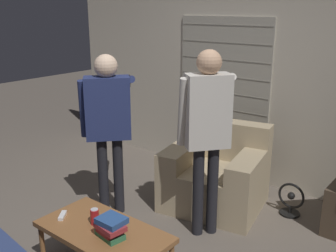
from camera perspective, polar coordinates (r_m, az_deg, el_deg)
The scene contains 10 objects.
ground_plane at distance 3.59m, azimuth -7.13°, elevation -17.22°, with size 16.00×16.00×0.00m, color #665B51.
wall_back at distance 4.66m, azimuth 10.47°, elevation 7.66°, with size 5.20×0.08×2.55m.
armchair_beige at distance 4.15m, azimuth 7.02°, elevation -7.01°, with size 1.10×1.01×0.84m.
coffee_table at distance 3.11m, azimuth -9.35°, elevation -15.20°, with size 1.03×0.54×0.40m.
person_left_standing at distance 3.78m, azimuth -8.69°, elevation 1.50°, with size 0.50×0.80×1.59m.
person_right_standing at distance 3.37m, azimuth 5.67°, elevation 0.49°, with size 0.50×0.73×1.68m.
book_stack at distance 2.95m, azimuth -8.34°, elevation -14.36°, with size 0.25×0.19×0.16m.
soda_can at distance 3.14m, azimuth -10.59°, elevation -12.79°, with size 0.07×0.07×0.13m.
spare_remote at distance 3.31m, azimuth -15.06°, elevation -12.43°, with size 0.11×0.13×0.02m.
floor_fan at distance 4.17m, azimuth 17.38°, elevation -10.32°, with size 0.27×0.20×0.34m.
Camera 1 is at (2.17, -2.03, 2.00)m, focal length 42.00 mm.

